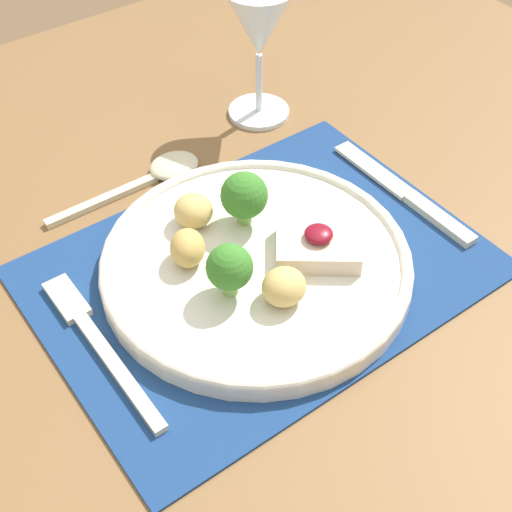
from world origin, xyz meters
name	(u,v)px	position (x,y,z in m)	size (l,w,h in m)	color
dining_table	(260,326)	(0.00, 0.00, 0.64)	(1.24, 1.11, 0.72)	brown
placemat	(260,270)	(0.00, 0.00, 0.72)	(0.41, 0.30, 0.00)	navy
dinner_plate	(255,259)	(0.00, 0.00, 0.74)	(0.29, 0.29, 0.07)	silver
fork	(95,338)	(-0.17, 0.02, 0.73)	(0.02, 0.20, 0.01)	beige
knife	(411,198)	(0.19, -0.01, 0.73)	(0.02, 0.20, 0.01)	beige
spoon	(162,172)	(0.00, 0.18, 0.73)	(0.18, 0.05, 0.02)	beige
wine_glass_near	(259,30)	(0.15, 0.21, 0.83)	(0.08, 0.08, 0.16)	white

